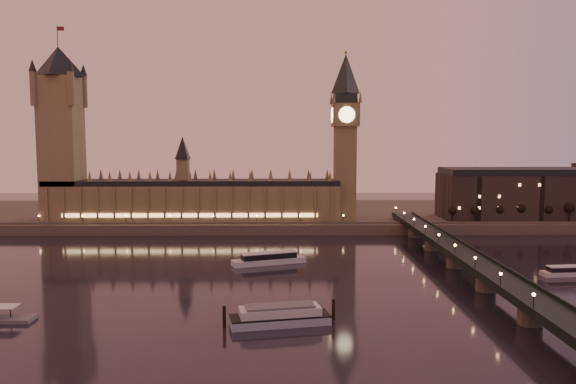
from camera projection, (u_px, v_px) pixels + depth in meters
ground at (245, 279)px, 229.63m from camera, size 700.00×700.00×0.00m
far_embankment at (303, 215)px, 393.82m from camera, size 560.00×130.00×6.00m
palace_of_westminster at (193, 195)px, 347.45m from camera, size 180.00×26.62×52.00m
victoria_tower at (61, 124)px, 342.25m from camera, size 31.68×31.68×118.00m
big_ben at (345, 127)px, 344.22m from camera, size 17.68×17.68×104.00m
westminster_bridge at (468, 265)px, 230.03m from camera, size 13.20×260.00×15.30m
city_block at (562, 192)px, 359.72m from camera, size 155.00×45.00×34.00m
bare_tree_0 at (452, 210)px, 337.93m from camera, size 5.16×5.16×10.49m
bare_tree_1 at (475, 210)px, 338.08m from camera, size 5.16×5.16×10.49m
bare_tree_2 at (499, 210)px, 338.23m from camera, size 5.16×5.16×10.49m
bare_tree_3 at (523, 210)px, 338.38m from camera, size 5.16×5.16×10.49m
bare_tree_4 at (546, 210)px, 338.53m from camera, size 5.16×5.16×10.49m
bare_tree_5 at (570, 210)px, 338.68m from camera, size 5.16×5.16×10.49m
cruise_boat_a at (269, 259)px, 256.19m from camera, size 34.45×18.19×5.43m
cruise_boat_c at (566, 271)px, 234.37m from camera, size 21.34×7.57×4.18m
moored_barge at (280, 316)px, 173.68m from camera, size 35.05×14.44×6.54m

